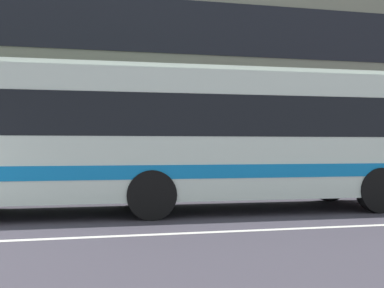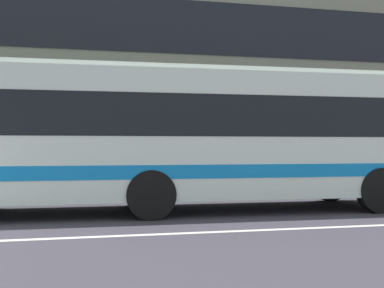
{
  "view_description": "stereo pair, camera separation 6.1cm",
  "coord_description": "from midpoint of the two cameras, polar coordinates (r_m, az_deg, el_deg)",
  "views": [
    {
      "loc": [
        3.62,
        -7.64,
        1.47
      ],
      "look_at": [
        5.96,
        2.81,
        1.53
      ],
      "focal_mm": 43.32,
      "sensor_mm": 36.0,
      "label": 1
    },
    {
      "loc": [
        3.68,
        -7.65,
        1.47
      ],
      "look_at": [
        5.96,
        2.81,
        1.53
      ],
      "focal_mm": 43.32,
      "sensor_mm": 36.0,
      "label": 2
    }
  ],
  "objects": [
    {
      "name": "transit_bus",
      "position": [
        10.51,
        -2.32,
        1.23
      ],
      "size": [
        10.86,
        2.74,
        3.17
      ],
      "color": "silver",
      "rests_on": "ground_plane"
    },
    {
      "name": "apartment_block_right",
      "position": [
        23.98,
        -0.14,
        8.95
      ],
      "size": [
        19.71,
        10.6,
        10.65
      ],
      "color": "gray",
      "rests_on": "ground_plane"
    }
  ]
}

